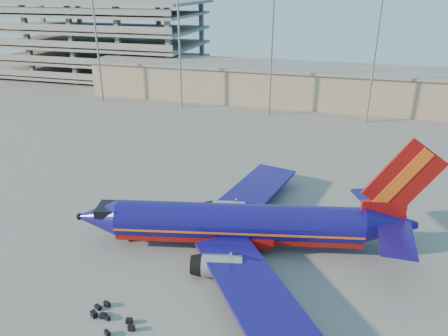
# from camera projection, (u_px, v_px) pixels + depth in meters

# --- Properties ---
(ground) EXTENTS (220.00, 220.00, 0.00)m
(ground) POSITION_uv_depth(u_px,v_px,m) (238.00, 221.00, 51.78)
(ground) COLOR slate
(ground) RESTS_ON ground
(terminal_building) EXTENTS (122.00, 16.00, 8.50)m
(terminal_building) POSITION_uv_depth(u_px,v_px,m) (345.00, 87.00, 98.79)
(terminal_building) COLOR gray
(terminal_building) RESTS_ON ground
(parking_garage) EXTENTS (62.00, 32.00, 21.40)m
(parking_garage) POSITION_uv_depth(u_px,v_px,m) (97.00, 35.00, 128.44)
(parking_garage) COLOR slate
(parking_garage) RESTS_ON ground
(light_mast_row) EXTENTS (101.60, 1.60, 28.65)m
(light_mast_row) POSITION_uv_depth(u_px,v_px,m) (324.00, 30.00, 84.27)
(light_mast_row) COLOR gray
(light_mast_row) RESTS_ON ground
(aircraft_main) EXTENTS (36.99, 35.21, 12.67)m
(aircraft_main) POSITION_uv_depth(u_px,v_px,m) (246.00, 224.00, 45.88)
(aircraft_main) COLOR navy
(aircraft_main) RESTS_ON ground
(luggage_pile) EXTENTS (4.62, 3.56, 0.53)m
(luggage_pile) POSITION_uv_depth(u_px,v_px,m) (109.00, 317.00, 36.59)
(luggage_pile) COLOR black
(luggage_pile) RESTS_ON ground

